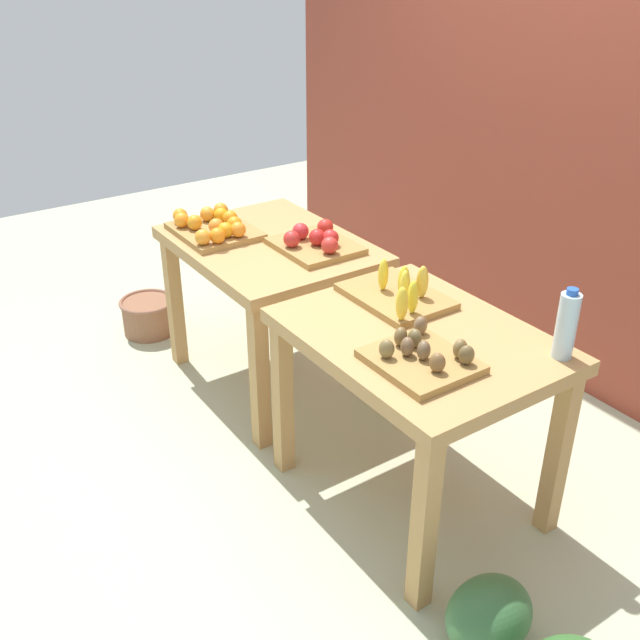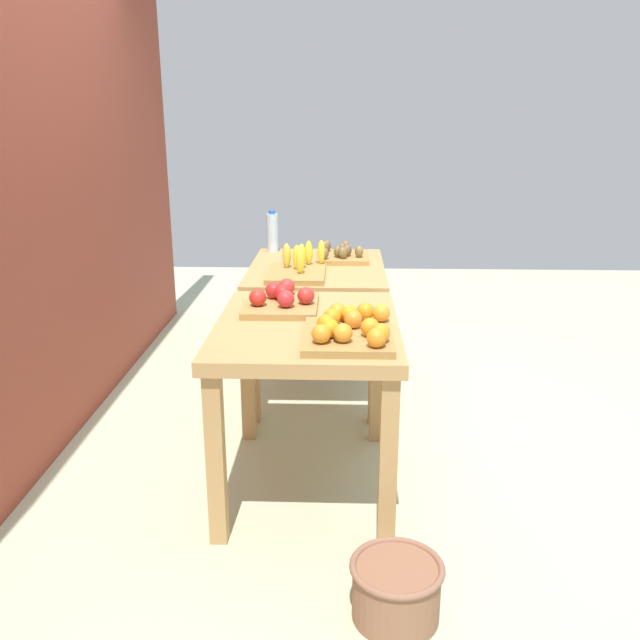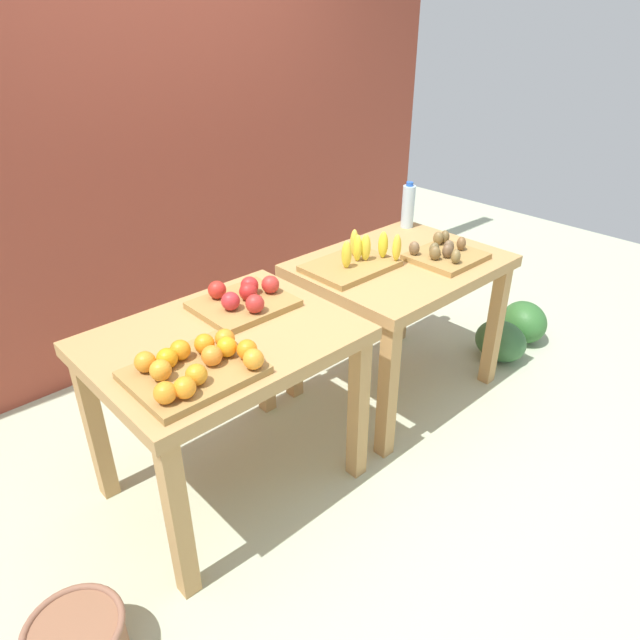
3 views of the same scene
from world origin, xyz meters
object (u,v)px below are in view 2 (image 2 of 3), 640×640
Objects in this scene: banana_crate at (298,268)px; watermelon_pile at (355,327)px; water_bottle at (272,232)px; display_table_right at (317,285)px; wicker_basket at (396,589)px; kiwi_bin at (341,255)px; apple_bin at (282,300)px; display_table_left at (307,348)px; orange_bin at (350,329)px.

watermelon_pile is at bearing -16.94° from banana_crate.
water_bottle is 0.42× the size of watermelon_pile.
wicker_basket is at bearing -170.05° from display_table_right.
display_table_right is at bearing -143.62° from water_bottle.
wicker_basket is at bearing -174.57° from kiwi_bin.
apple_bin reaches higher than display_table_right.
display_table_left is at bearing 180.00° from display_table_right.
kiwi_bin is (0.18, -0.14, 0.15)m from display_table_right.
display_table_left reaches higher than watermelon_pile.
display_table_left is 2.89× the size of kiwi_bin.
kiwi_bin is 2.30m from wicker_basket.
apple_bin reaches higher than watermelon_pile.
orange_bin is 0.70× the size of watermelon_pile.
water_bottle is 1.08m from watermelon_pile.
display_table_right is 0.31m from banana_crate.
banana_crate is 1.23× the size of kiwi_bin.
watermelon_pile is at bearing -1.65° from orange_bin.
orange_bin is 0.99m from wicker_basket.
display_table_right is 2.34× the size of banana_crate.
display_table_left is 3.85× the size of water_bottle.
water_bottle reaches higher than display_table_left.
banana_crate is at bearing -162.24° from water_bottle.
display_table_left reaches higher than wicker_basket.
orange_bin is 1.14m from banana_crate.
orange_bin reaches higher than watermelon_pile.
orange_bin is at bearing 178.35° from watermelon_pile.
display_table_left is at bearing 38.76° from orange_bin.
apple_bin is at bearing 168.06° from watermelon_pile.
banana_crate is at bearing 150.45° from kiwi_bin.
water_bottle is at bearing 15.58° from orange_bin.
banana_crate is 0.69× the size of watermelon_pile.
kiwi_bin is 1.00m from watermelon_pile.
display_table_left is at bearing 21.81° from wicker_basket.
kiwi_bin is at bearing -6.32° from display_table_left.
watermelon_pile is 2.88m from wicker_basket.
display_table_right is 1.07m from watermelon_pile.
watermelon_pile is at bearing -8.44° from kiwi_bin.
wicker_basket is at bearing -156.13° from apple_bin.
kiwi_bin is at bearing -39.20° from display_table_right.
kiwi_bin is at bearing -118.25° from water_bottle.
orange_bin is (-0.23, -0.18, 0.16)m from display_table_left.
banana_crate is at bearing 6.24° from display_table_left.
orange_bin is 1.38× the size of wicker_basket.
apple_bin is (-0.91, 0.13, 0.16)m from display_table_right.
banana_crate reaches higher than apple_bin.
banana_crate reaches higher than kiwi_bin.
watermelon_pile is (1.13, -0.34, -0.71)m from banana_crate.
display_table_right is 2.60× the size of apple_bin.
display_table_right is 3.18× the size of wicker_basket.
kiwi_bin is at bearing 171.56° from watermelon_pile.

